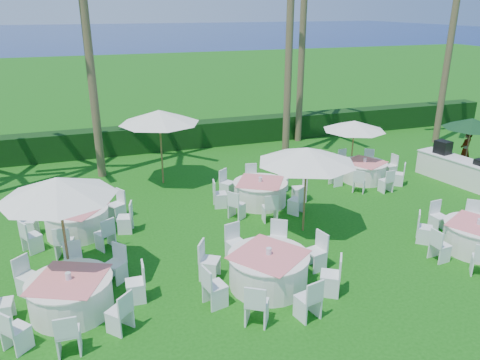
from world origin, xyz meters
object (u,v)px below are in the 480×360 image
object	(u,v)px
banquet_table_d	(77,220)
umbrella_a	(57,188)
umbrella_green	(472,123)
buffet_table	(467,173)
banquet_table_e	(260,192)
banquet_table_b	(268,269)
banquet_table_a	(71,294)
banquet_table_f	(364,171)
staff_person	(465,150)
umbrella_c	(159,117)
banquet_table_c	(477,237)
umbrella_b	(307,155)
umbrella_d	(354,126)

from	to	relation	value
banquet_table_d	umbrella_a	bearing A→B (deg)	-94.42
umbrella_green	buffet_table	xyz separation A→B (m)	(-0.88, -1.02, -1.62)
banquet_table_e	umbrella_a	xyz separation A→B (m)	(-6.28, -3.20, 2.17)
banquet_table_b	umbrella_a	bearing A→B (deg)	160.73
banquet_table_a	banquet_table_b	distance (m)	4.62
banquet_table_d	banquet_table_e	world-z (taller)	banquet_table_d
banquet_table_a	banquet_table_f	size ratio (longest dim) A/B	1.08
banquet_table_e	staff_person	xyz separation A→B (m)	(9.61, 0.80, 0.35)
umbrella_a	umbrella_c	world-z (taller)	umbrella_c
banquet_table_c	banquet_table_a	bearing A→B (deg)	176.12
banquet_table_e	buffet_table	size ratio (longest dim) A/B	0.77
banquet_table_a	umbrella_green	size ratio (longest dim) A/B	1.41
banquet_table_b	staff_person	size ratio (longest dim) A/B	2.22
umbrella_b	umbrella_d	distance (m)	5.78
banquet_table_b	banquet_table_d	xyz separation A→B (m)	(-4.40, 4.49, -0.02)
banquet_table_e	umbrella_a	size ratio (longest dim) A/B	1.16
umbrella_d	banquet_table_a	bearing A→B (deg)	-151.19
umbrella_a	umbrella_green	world-z (taller)	umbrella_a
staff_person	umbrella_green	bearing A→B (deg)	32.45
banquet_table_a	umbrella_d	xyz separation A→B (m)	(10.89, 5.99, 1.61)
banquet_table_d	umbrella_b	xyz separation A→B (m)	(6.57, -2.03, 1.99)
umbrella_d	staff_person	xyz separation A→B (m)	(4.97, -0.86, -1.26)
banquet_table_f	umbrella_b	xyz separation A→B (m)	(-4.21, -3.19, 2.03)
banquet_table_f	umbrella_d	bearing A→B (deg)	95.39
banquet_table_b	banquet_table_c	world-z (taller)	banquet_table_b
banquet_table_e	staff_person	size ratio (longest dim) A/B	2.10
banquet_table_f	umbrella_green	world-z (taller)	umbrella_green
banquet_table_c	banquet_table_b	bearing A→B (deg)	177.73
banquet_table_f	umbrella_green	size ratio (longest dim) A/B	1.30
banquet_table_b	buffet_table	size ratio (longest dim) A/B	0.82
umbrella_b	banquet_table_d	bearing A→B (deg)	162.85
umbrella_a	staff_person	distance (m)	16.49
umbrella_d	umbrella_green	size ratio (longest dim) A/B	1.06
umbrella_c	buffet_table	distance (m)	11.89
banquet_table_e	banquet_table_f	xyz separation A→B (m)	(4.72, 0.83, -0.03)
banquet_table_f	buffet_table	world-z (taller)	buffet_table
banquet_table_b	banquet_table_f	world-z (taller)	banquet_table_b
umbrella_c	banquet_table_f	bearing A→B (deg)	-17.03
banquet_table_c	umbrella_b	xyz separation A→B (m)	(-4.06, 2.71, 2.01)
banquet_table_f	banquet_table_d	bearing A→B (deg)	-173.84
banquet_table_e	banquet_table_b	bearing A→B (deg)	-109.03
banquet_table_a	banquet_table_e	bearing A→B (deg)	34.69
banquet_table_b	banquet_table_f	distance (m)	8.52
banquet_table_d	umbrella_c	world-z (taller)	umbrella_c
umbrella_a	umbrella_d	world-z (taller)	umbrella_a
banquet_table_e	umbrella_green	bearing A→B (deg)	0.70
banquet_table_e	banquet_table_f	bearing A→B (deg)	10.03
banquet_table_b	banquet_table_e	bearing A→B (deg)	70.97
umbrella_d	banquet_table_b	bearing A→B (deg)	-134.20
banquet_table_a	banquet_table_c	xyz separation A→B (m)	(10.82, -0.73, -0.02)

